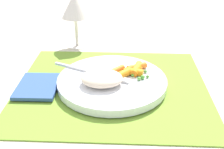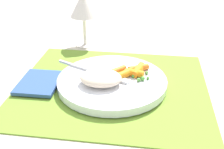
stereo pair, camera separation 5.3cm
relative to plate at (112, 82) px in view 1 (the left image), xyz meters
The scene contains 9 objects.
ground_plane 0.01m from the plate, ahead, with size 2.40×2.40×0.00m, color beige.
placemat 0.01m from the plate, ahead, with size 0.43×0.38×0.01m, color olive.
plate is the anchor object (origin of this frame).
rice_mound 0.04m from the plate, 127.47° to the right, with size 0.09×0.07×0.03m, color beige.
carrot_portion 0.05m from the plate, 31.06° to the left, with size 0.09×0.09×0.02m.
pea_scatter 0.04m from the plate, 13.22° to the left, with size 0.09×0.06×0.01m.
fork 0.04m from the plate, 155.65° to the left, with size 0.19×0.09×0.01m.
wine_glass 0.29m from the plate, 116.09° to the left, with size 0.08×0.08×0.16m.
napkin 0.17m from the plate, behind, with size 0.09×0.11×0.01m, color #33518C.
Camera 1 is at (0.03, -0.56, 0.34)m, focal length 45.67 mm.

